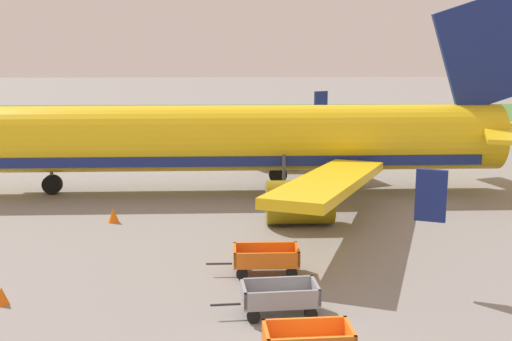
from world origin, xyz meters
The scene contains 6 objects.
grass_strip centered at (0.00, 50.82, 0.03)m, with size 220.00×28.00×0.06m, color #477A38.
airplane centered at (-0.89, 20.66, 3.05)m, with size 37.55×30.29×11.34m.
baggage_cart_fourth_in_row centered at (-0.49, 3.48, 0.60)m, with size 3.60×1.62×1.07m.
baggage_cart_far_end centered at (-0.80, 7.29, 0.60)m, with size 3.56×1.44×1.07m.
traffic_cone_near_plane centered at (-9.97, 4.57, 0.32)m, with size 0.48×0.48×0.63m, color orange.
traffic_cone_mid_apron centered at (-7.93, 14.61, 0.36)m, with size 0.54×0.54×0.71m, color orange.
Camera 1 is at (-1.80, -17.85, 9.40)m, focal length 48.35 mm.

